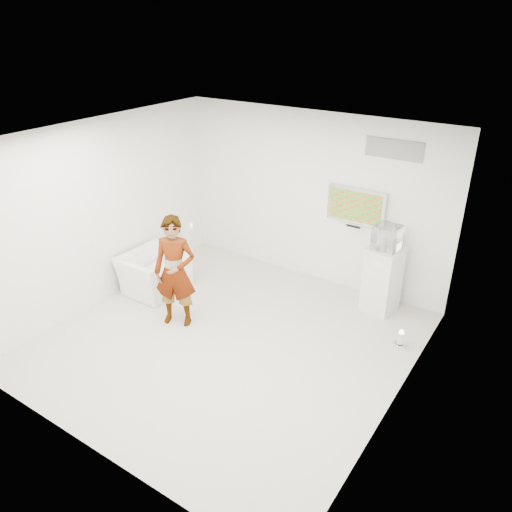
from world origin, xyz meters
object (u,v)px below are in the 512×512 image
person (175,272)px  armchair (154,272)px  tv (356,206)px  floor_uplight (401,339)px  pedestal (382,279)px

person → armchair: person is taller
tv → floor_uplight: size_ratio=3.59×
pedestal → floor_uplight: 1.13m
armchair → floor_uplight: 4.24m
tv → person: bearing=-126.1°
person → pedestal: 3.29m
tv → floor_uplight: bearing=-41.6°
armchair → pedestal: size_ratio=0.96×
person → armchair: bearing=128.3°
person → floor_uplight: size_ratio=6.38×
armchair → person: bearing=-117.6°
pedestal → floor_uplight: (0.64, -0.83, -0.41)m
person → pedestal: person is taller
floor_uplight → pedestal: bearing=127.7°
armchair → pedestal: pedestal is taller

